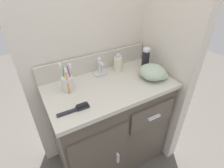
{
  "coord_description": "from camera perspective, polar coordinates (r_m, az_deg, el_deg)",
  "views": [
    {
      "loc": [
        -0.48,
        -0.86,
        1.47
      ],
      "look_at": [
        0.0,
        -0.02,
        0.82
      ],
      "focal_mm": 28.0,
      "sensor_mm": 36.0,
      "label": 1
    }
  ],
  "objects": [
    {
      "name": "vanity",
      "position": [
        1.44,
        -0.48,
        -12.98
      ],
      "size": [
        0.87,
        0.5,
        0.8
      ],
      "color": "brown",
      "rests_on": "ground_plane"
    },
    {
      "name": "backsplash",
      "position": [
        1.34,
        -5.5,
        7.03
      ],
      "size": [
        0.87,
        0.02,
        0.13
      ],
      "color": "beige",
      "rests_on": "vanity"
    },
    {
      "name": "wall_right",
      "position": [
        1.34,
        18.54,
        16.36
      ],
      "size": [
        0.08,
        0.56,
        2.2
      ],
      "primitive_type": "cube",
      "color": "beige",
      "rests_on": "ground_plane"
    },
    {
      "name": "shaving_cream_can",
      "position": [
        1.39,
        10.93,
        8.23
      ],
      "size": [
        0.06,
        0.06,
        0.16
      ],
      "color": "black",
      "rests_on": "vanity"
    },
    {
      "name": "wall_back",
      "position": [
        1.3,
        -7.23,
        17.23
      ],
      "size": [
        1.05,
        0.08,
        2.2
      ],
      "primitive_type": "cube",
      "color": "beige",
      "rests_on": "ground_plane"
    },
    {
      "name": "ground_plane",
      "position": [
        1.77,
        -0.42,
        -22.19
      ],
      "size": [
        6.0,
        6.0,
        0.0
      ],
      "primitive_type": "plane",
      "color": "#4C4742"
    },
    {
      "name": "toothbrush_cup",
      "position": [
        1.14,
        -14.24,
        0.32
      ],
      "size": [
        0.07,
        0.1,
        0.19
      ],
      "color": "silver",
      "rests_on": "vanity"
    },
    {
      "name": "hairbrush",
      "position": [
        1.0,
        -11.09,
        -7.78
      ],
      "size": [
        0.19,
        0.03,
        0.03
      ],
      "rotation": [
        0.0,
        0.0,
        -0.02
      ],
      "color": "#232328",
      "rests_on": "vanity"
    },
    {
      "name": "soap_dispenser",
      "position": [
        1.34,
        1.98,
        6.74
      ],
      "size": [
        0.06,
        0.07,
        0.14
      ],
      "color": "beige",
      "rests_on": "vanity"
    },
    {
      "name": "sink_faucet",
      "position": [
        1.28,
        -3.85,
        4.84
      ],
      "size": [
        0.09,
        0.09,
        0.14
      ],
      "color": "silver",
      "rests_on": "vanity"
    },
    {
      "name": "hand_towel",
      "position": [
        1.27,
        13.53,
        3.7
      ],
      "size": [
        0.19,
        0.19,
        0.1
      ],
      "color": "#A8BCA3",
      "rests_on": "vanity"
    }
  ]
}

